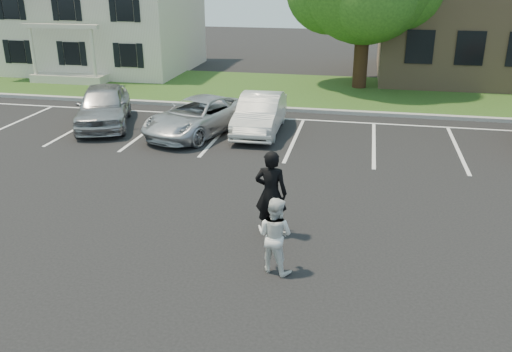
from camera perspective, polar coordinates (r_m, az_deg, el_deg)
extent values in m
plane|color=black|center=(12.28, -0.93, -7.11)|extent=(90.00, 90.00, 0.00)
cube|color=gray|center=(23.39, 5.40, 6.90)|extent=(40.00, 0.30, 0.15)
cube|color=#244B13|center=(27.28, 6.35, 8.86)|extent=(44.00, 8.00, 0.08)
cube|color=silver|center=(23.70, -23.96, 5.17)|extent=(0.12, 5.20, 0.01)
cube|color=silver|center=(22.22, -18.00, 4.99)|extent=(0.12, 5.20, 0.01)
cube|color=silver|center=(21.00, -11.28, 4.72)|extent=(0.12, 5.20, 0.01)
cube|color=silver|center=(20.11, -3.87, 4.36)|extent=(0.12, 5.20, 0.01)
cube|color=silver|center=(19.59, 4.08, 3.88)|extent=(0.12, 5.20, 0.01)
cube|color=silver|center=(19.45, 12.30, 3.32)|extent=(0.12, 5.20, 0.01)
cube|color=silver|center=(19.72, 20.45, 2.68)|extent=(0.12, 5.20, 0.01)
cube|color=silver|center=(22.06, 8.65, 5.68)|extent=(34.00, 0.12, 0.01)
cube|color=beige|center=(34.34, -15.68, 15.10)|extent=(10.00, 8.00, 5.20)
cube|color=beige|center=(30.91, -18.80, 9.73)|extent=(4.00, 1.60, 0.50)
cylinder|color=beige|center=(31.12, -22.35, 11.42)|extent=(0.18, 0.18, 2.70)
cylinder|color=beige|center=(29.40, -16.69, 11.61)|extent=(0.18, 0.18, 2.70)
cube|color=beige|center=(30.02, -20.00, 14.61)|extent=(4.20, 0.25, 0.20)
cube|color=black|center=(30.95, -18.82, 12.10)|extent=(0.90, 0.06, 1.20)
cube|color=black|center=(30.72, -19.34, 16.32)|extent=(0.90, 0.06, 1.20)
cube|color=black|center=(31.28, -19.87, 12.06)|extent=(0.32, 0.05, 1.25)
cube|color=black|center=(30.64, -17.74, 12.14)|extent=(0.32, 0.05, 1.25)
cube|color=black|center=(27.87, 16.86, 12.88)|extent=(1.30, 0.06, 1.60)
cube|color=black|center=(28.16, 21.62, 12.40)|extent=(1.30, 0.06, 1.60)
cylinder|color=black|center=(28.11, 10.98, 12.21)|extent=(0.70, 0.70, 3.20)
imported|color=black|center=(12.28, 1.59, -1.83)|extent=(0.77, 0.52, 2.04)
imported|color=white|center=(10.90, 1.98, -6.22)|extent=(0.95, 0.85, 1.61)
imported|color=#A2A2A6|center=(21.92, -15.77, 7.13)|extent=(3.31, 4.97, 1.57)
imported|color=#B8BBC1|center=(20.16, -6.13, 6.26)|extent=(3.67, 5.22, 1.32)
imported|color=silver|center=(20.24, 0.42, 6.57)|extent=(1.61, 4.32, 1.41)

